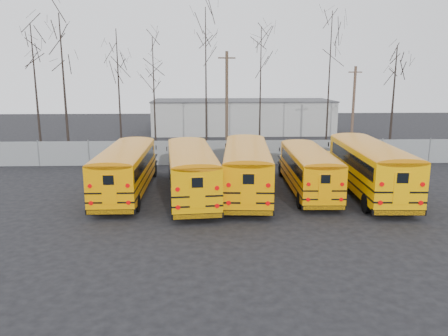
{
  "coord_description": "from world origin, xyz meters",
  "views": [
    {
      "loc": [
        -2.44,
        -23.01,
        7.25
      ],
      "look_at": [
        -1.43,
        3.22,
        1.6
      ],
      "focal_mm": 35.0,
      "sensor_mm": 36.0,
      "label": 1
    }
  ],
  "objects_px": {
    "utility_pole_left": "(227,100)",
    "utility_pole_right": "(353,109)",
    "bus_b": "(191,168)",
    "bus_e": "(369,164)",
    "bus_d": "(308,167)",
    "bus_c": "(247,165)",
    "bus_a": "(126,166)"
  },
  "relations": [
    {
      "from": "bus_a",
      "to": "bus_d",
      "type": "relative_size",
      "value": 1.07
    },
    {
      "from": "bus_d",
      "to": "utility_pole_left",
      "type": "bearing_deg",
      "value": 106.91
    },
    {
      "from": "bus_e",
      "to": "utility_pole_left",
      "type": "xyz_separation_m",
      "value": [
        -7.94,
        16.42,
        2.9
      ]
    },
    {
      "from": "bus_d",
      "to": "utility_pole_left",
      "type": "xyz_separation_m",
      "value": [
        -4.33,
        15.94,
        3.15
      ]
    },
    {
      "from": "bus_d",
      "to": "bus_e",
      "type": "xyz_separation_m",
      "value": [
        3.61,
        -0.48,
        0.25
      ]
    },
    {
      "from": "utility_pole_left",
      "to": "utility_pole_right",
      "type": "xyz_separation_m",
      "value": [
        11.58,
        -2.1,
        -0.72
      ]
    },
    {
      "from": "bus_e",
      "to": "utility_pole_right",
      "type": "xyz_separation_m",
      "value": [
        3.64,
        14.32,
        2.18
      ]
    },
    {
      "from": "bus_b",
      "to": "bus_e",
      "type": "bearing_deg",
      "value": -3.68
    },
    {
      "from": "bus_c",
      "to": "utility_pole_left",
      "type": "distance_m",
      "value": 16.51
    },
    {
      "from": "bus_e",
      "to": "utility_pole_left",
      "type": "distance_m",
      "value": 18.46
    },
    {
      "from": "utility_pole_right",
      "to": "bus_e",
      "type": "bearing_deg",
      "value": -121.05
    },
    {
      "from": "bus_d",
      "to": "bus_a",
      "type": "bearing_deg",
      "value": -178.02
    },
    {
      "from": "bus_b",
      "to": "bus_d",
      "type": "xyz_separation_m",
      "value": [
        7.19,
        0.83,
        -0.16
      ]
    },
    {
      "from": "bus_a",
      "to": "utility_pole_left",
      "type": "height_order",
      "value": "utility_pole_left"
    },
    {
      "from": "bus_b",
      "to": "bus_e",
      "type": "distance_m",
      "value": 10.81
    },
    {
      "from": "bus_b",
      "to": "utility_pole_left",
      "type": "distance_m",
      "value": 17.28
    },
    {
      "from": "bus_b",
      "to": "bus_d",
      "type": "distance_m",
      "value": 7.24
    },
    {
      "from": "bus_c",
      "to": "utility_pole_right",
      "type": "height_order",
      "value": "utility_pole_right"
    },
    {
      "from": "bus_e",
      "to": "utility_pole_right",
      "type": "bearing_deg",
      "value": 78.57
    },
    {
      "from": "bus_b",
      "to": "utility_pole_right",
      "type": "relative_size",
      "value": 1.42
    },
    {
      "from": "bus_b",
      "to": "bus_c",
      "type": "distance_m",
      "value": 3.39
    },
    {
      "from": "bus_c",
      "to": "utility_pole_right",
      "type": "distance_m",
      "value": 18.12
    },
    {
      "from": "utility_pole_right",
      "to": "bus_b",
      "type": "bearing_deg",
      "value": -151.34
    },
    {
      "from": "bus_d",
      "to": "utility_pole_left",
      "type": "distance_m",
      "value": 16.81
    },
    {
      "from": "bus_c",
      "to": "bus_e",
      "type": "distance_m",
      "value": 7.46
    },
    {
      "from": "bus_b",
      "to": "bus_e",
      "type": "height_order",
      "value": "bus_e"
    },
    {
      "from": "bus_a",
      "to": "utility_pole_right",
      "type": "distance_m",
      "value": 23.18
    },
    {
      "from": "bus_c",
      "to": "bus_d",
      "type": "bearing_deg",
      "value": 8.61
    },
    {
      "from": "bus_a",
      "to": "bus_e",
      "type": "bearing_deg",
      "value": -1.82
    },
    {
      "from": "bus_c",
      "to": "bus_d",
      "type": "height_order",
      "value": "bus_c"
    },
    {
      "from": "bus_b",
      "to": "bus_d",
      "type": "relative_size",
      "value": 1.11
    },
    {
      "from": "utility_pole_left",
      "to": "utility_pole_right",
      "type": "height_order",
      "value": "utility_pole_left"
    }
  ]
}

